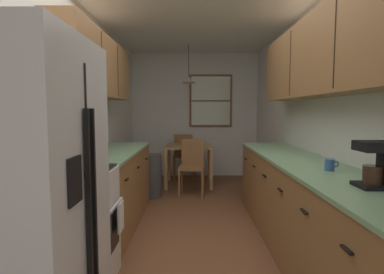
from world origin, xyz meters
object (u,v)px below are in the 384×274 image
dining_chair_near (193,164)px  coffee_maker (382,163)px  stove_range (72,227)px  dining_table (190,152)px  mug_by_coffeemaker (331,165)px  trash_bin (152,176)px  microwave_over_range (51,69)px  refrigerator (22,205)px  storage_canister (94,151)px  dining_chair_far (185,154)px

dining_chair_near → coffee_maker: bearing=-69.7°
dining_chair_near → coffee_maker: coffee_maker is taller
stove_range → dining_table: size_ratio=1.31×
dining_table → mug_by_coffeemaker: bearing=-70.3°
dining_table → dining_chair_near: size_ratio=0.93×
dining_chair_near → trash_bin: bearing=-166.4°
microwave_over_range → dining_chair_near: bearing=68.2°
refrigerator → mug_by_coffeemaker: size_ratio=15.86×
refrigerator → trash_bin: size_ratio=2.57×
trash_bin → mug_by_coffeemaker: bearing=-54.5°
trash_bin → storage_canister: 2.01m
mug_by_coffeemaker → refrigerator: bearing=-158.2°
trash_bin → coffee_maker: (1.79, -2.94, 0.71)m
refrigerator → mug_by_coffeemaker: 2.12m
microwave_over_range → trash_bin: size_ratio=0.91×
mug_by_coffeemaker → microwave_over_range: bearing=-178.3°
stove_range → dining_chair_near: 2.80m
microwave_over_range → dining_chair_far: size_ratio=0.69×
trash_bin → storage_canister: (-0.30, -1.88, 0.65)m
refrigerator → stove_range: refrigerator is taller
storage_canister → coffee_maker: bearing=-27.0°
trash_bin → storage_canister: bearing=-99.1°
refrigerator → microwave_over_range: size_ratio=2.83×
dining_chair_far → trash_bin: (-0.49, -1.36, -0.16)m
storage_canister → dining_table: bearing=71.4°
microwave_over_range → coffee_maker: (2.20, -0.46, -0.63)m
microwave_over_range → storage_canister: bearing=79.8°
dining_table → refrigerator: bearing=-101.9°
storage_canister → mug_by_coffeemaker: size_ratio=1.56×
mug_by_coffeemaker → stove_range: bearing=-178.3°
coffee_maker → trash_bin: bearing=121.3°
dining_chair_far → storage_canister: size_ratio=5.23×
dining_chair_far → dining_chair_near: bearing=-82.5°
refrigerator → dining_chair_far: size_ratio=1.94×
coffee_maker → mug_by_coffeemaker: bearing=97.4°
dining_table → trash_bin: 1.00m
coffee_maker → mug_by_coffeemaker: size_ratio=2.57×
refrigerator → coffee_maker: bearing=7.3°
stove_range → trash_bin: bearing=83.2°
trash_bin → coffee_maker: size_ratio=2.40×
stove_range → coffee_maker: size_ratio=3.89×
trash_bin → refrigerator: bearing=-94.4°
dining_table → coffee_maker: (1.20, -3.70, 0.44)m
dining_table → trash_bin: size_ratio=1.23×
stove_range → mug_by_coffeemaker: bearing=1.7°
dining_chair_far → trash_bin: 1.46m
dining_chair_near → mug_by_coffeemaker: (1.07, -2.57, 0.45)m
dining_chair_far → coffee_maker: 4.53m
storage_canister → coffee_maker: coffee_maker is taller
stove_range → refrigerator: bearing=-86.4°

